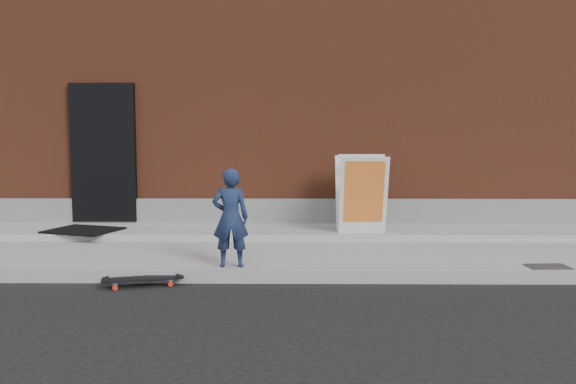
{
  "coord_description": "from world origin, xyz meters",
  "views": [
    {
      "loc": [
        0.51,
        -6.16,
        1.6
      ],
      "look_at": [
        0.43,
        0.8,
        0.96
      ],
      "focal_mm": 35.0,
      "sensor_mm": 36.0,
      "label": 1
    }
  ],
  "objects": [
    {
      "name": "doormat",
      "position": [
        -2.65,
        2.1,
        0.26
      ],
      "size": [
        1.17,
        1.05,
        0.03
      ],
      "primitive_type": "cube",
      "rotation": [
        0.0,
        0.0,
        -0.31
      ],
      "color": "black",
      "rests_on": "apron"
    },
    {
      "name": "pizza_sign",
      "position": [
        1.5,
        2.08,
        0.83
      ],
      "size": [
        0.72,
        0.84,
        1.15
      ],
      "color": "silver",
      "rests_on": "apron"
    },
    {
      "name": "sidewalk",
      "position": [
        0.0,
        1.5,
        0.07
      ],
      "size": [
        20.0,
        3.0,
        0.15
      ],
      "primitive_type": "cube",
      "color": "gray",
      "rests_on": "ground"
    },
    {
      "name": "ground",
      "position": [
        0.0,
        0.0,
        0.0
      ],
      "size": [
        80.0,
        80.0,
        0.0
      ],
      "primitive_type": "plane",
      "color": "black",
      "rests_on": "ground"
    },
    {
      "name": "building",
      "position": [
        -0.0,
        6.99,
        2.5
      ],
      "size": [
        20.0,
        8.1,
        5.0
      ],
      "color": "brown",
      "rests_on": "ground"
    },
    {
      "name": "apron",
      "position": [
        0.0,
        2.4,
        0.2
      ],
      "size": [
        20.0,
        1.2,
        0.1
      ],
      "primitive_type": "cube",
      "color": "gray",
      "rests_on": "sidewalk"
    },
    {
      "name": "skateboard",
      "position": [
        -1.16,
        -0.12,
        0.08
      ],
      "size": [
        0.87,
        0.44,
        0.09
      ],
      "color": "red",
      "rests_on": "ground"
    },
    {
      "name": "utility_plate",
      "position": [
        3.43,
        0.2,
        0.16
      ],
      "size": [
        0.48,
        0.32,
        0.01
      ],
      "primitive_type": "cube",
      "rotation": [
        0.0,
        0.0,
        0.05
      ],
      "color": "#505055",
      "rests_on": "sidewalk"
    },
    {
      "name": "child",
      "position": [
        -0.22,
        0.2,
        0.72
      ],
      "size": [
        0.43,
        0.3,
        1.14
      ],
      "primitive_type": "imported",
      "rotation": [
        0.0,
        0.0,
        3.21
      ],
      "color": "#192546",
      "rests_on": "sidewalk"
    }
  ]
}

